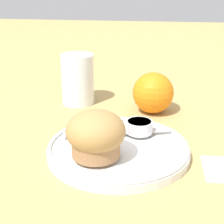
{
  "coord_description": "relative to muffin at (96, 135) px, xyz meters",
  "views": [
    {
      "loc": [
        0.05,
        -0.57,
        0.3
      ],
      "look_at": [
        -0.02,
        0.04,
        0.06
      ],
      "focal_mm": 60.0,
      "sensor_mm": 36.0,
      "label": 1
    }
  ],
  "objects": [
    {
      "name": "orange_fruit",
      "position": [
        0.09,
        0.24,
        -0.01
      ],
      "size": [
        0.09,
        0.09,
        0.09
      ],
      "color": "orange",
      "rests_on": "ground_plane"
    },
    {
      "name": "muffin",
      "position": [
        0.0,
        0.0,
        0.0
      ],
      "size": [
        0.09,
        0.09,
        0.07
      ],
      "color": "#9E7047",
      "rests_on": "plate"
    },
    {
      "name": "berry_pair",
      "position": [
        0.01,
        0.08,
        -0.03
      ],
      "size": [
        0.03,
        0.01,
        0.01
      ],
      "color": "maroon",
      "rests_on": "plate"
    },
    {
      "name": "butter_knife",
      "position": [
        0.02,
        0.08,
        -0.03
      ],
      "size": [
        0.19,
        0.06,
        0.0
      ],
      "rotation": [
        0.0,
        0.0,
        0.24
      ],
      "color": "#B7B7BC",
      "rests_on": "plate"
    },
    {
      "name": "juice_glass",
      "position": [
        -0.08,
        0.28,
        0.0
      ],
      "size": [
        0.07,
        0.07,
        0.11
      ],
      "color": "silver",
      "rests_on": "ground_plane"
    },
    {
      "name": "plate",
      "position": [
        0.03,
        0.04,
        -0.05
      ],
      "size": [
        0.24,
        0.24,
        0.02
      ],
      "color": "white",
      "rests_on": "ground_plane"
    },
    {
      "name": "cream_ramekin",
      "position": [
        0.06,
        0.09,
        -0.02
      ],
      "size": [
        0.05,
        0.05,
        0.02
      ],
      "color": "silver",
      "rests_on": "plate"
    },
    {
      "name": "ground_plane",
      "position": [
        0.03,
        0.06,
        -0.05
      ],
      "size": [
        3.0,
        3.0,
        0.0
      ],
      "primitive_type": "plane",
      "color": "tan"
    }
  ]
}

